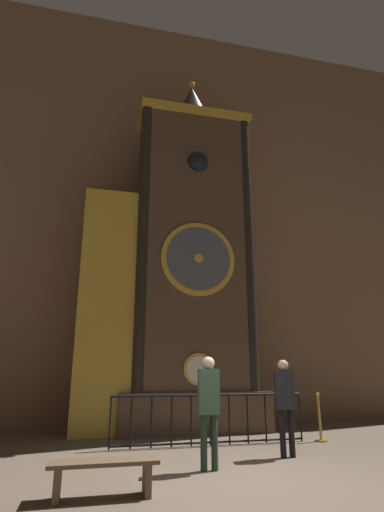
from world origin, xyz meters
name	(u,v)px	position (x,y,z in m)	size (l,w,h in m)	color
ground_plane	(241,481)	(0.00, 0.00, 0.00)	(28.00, 28.00, 0.00)	brown
cathedral_back_wall	(168,203)	(-0.09, 6.17, 6.94)	(24.00, 0.32, 13.89)	#846047
clock_tower	(177,266)	(-0.05, 4.68, 4.38)	(5.03, 1.76, 10.67)	brown
railing_fence	(210,417)	(0.33, 2.72, 0.57)	(4.27, 0.05, 1.03)	black
visitor_near	(209,400)	(-0.29, 0.64, 1.06)	(0.36, 0.26, 1.76)	#213427
visitor_far	(285,397)	(1.38, 1.25, 1.04)	(0.38, 0.29, 1.73)	black
stanchion_post	(320,425)	(2.87, 2.62, 0.33)	(0.28, 0.28, 1.03)	#B28E33
visitor_bench	(104,471)	(-1.98, -0.38, 0.32)	(1.39, 0.40, 0.44)	brown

